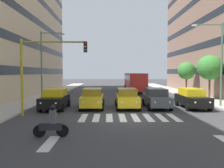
{
  "coord_description": "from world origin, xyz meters",
  "views": [
    {
      "loc": [
        1.41,
        15.11,
        3.12
      ],
      "look_at": [
        1.05,
        -7.35,
        1.95
      ],
      "focal_mm": 35.36,
      "sensor_mm": 36.0,
      "label": 1
    }
  ],
  "objects_px": {
    "car_2": "(127,98)",
    "motorcycle_with_rider": "(52,124)",
    "street_lamp_left": "(217,56)",
    "street_tree_1": "(210,67)",
    "car_4": "(55,99)",
    "car_3": "(92,98)",
    "street_tree_2": "(186,71)",
    "street_lamp_right": "(45,59)",
    "bus_behind_traffic": "(135,80)",
    "traffic_light_gantry": "(41,64)",
    "car_0": "(192,98)",
    "car_1": "(156,98)"
  },
  "relations": [
    {
      "from": "car_1",
      "to": "traffic_light_gantry",
      "type": "xyz_separation_m",
      "value": [
        9.04,
        3.38,
        2.85
      ]
    },
    {
      "from": "car_1",
      "to": "car_0",
      "type": "bearing_deg",
      "value": 177.12
    },
    {
      "from": "street_lamp_right",
      "to": "street_lamp_left",
      "type": "bearing_deg",
      "value": 164.72
    },
    {
      "from": "street_tree_1",
      "to": "street_tree_2",
      "type": "bearing_deg",
      "value": -87.71
    },
    {
      "from": "car_2",
      "to": "bus_behind_traffic",
      "type": "xyz_separation_m",
      "value": [
        -2.59,
        -16.13,
        0.97
      ]
    },
    {
      "from": "street_tree_2",
      "to": "bus_behind_traffic",
      "type": "bearing_deg",
      "value": -36.21
    },
    {
      "from": "car_2",
      "to": "street_lamp_left",
      "type": "relative_size",
      "value": 0.61
    },
    {
      "from": "motorcycle_with_rider",
      "to": "car_2",
      "type": "bearing_deg",
      "value": -116.76
    },
    {
      "from": "traffic_light_gantry",
      "to": "car_3",
      "type": "bearing_deg",
      "value": -134.93
    },
    {
      "from": "car_1",
      "to": "street_lamp_left",
      "type": "xyz_separation_m",
      "value": [
        -5.38,
        -0.17,
        3.72
      ]
    },
    {
      "from": "car_2",
      "to": "motorcycle_with_rider",
      "type": "bearing_deg",
      "value": 63.24
    },
    {
      "from": "car_2",
      "to": "car_0",
      "type": "bearing_deg",
      "value": 178.66
    },
    {
      "from": "car_2",
      "to": "street_tree_2",
      "type": "xyz_separation_m",
      "value": [
        -9.23,
        -11.27,
        2.48
      ]
    },
    {
      "from": "car_4",
      "to": "street_lamp_left",
      "type": "height_order",
      "value": "street_lamp_left"
    },
    {
      "from": "bus_behind_traffic",
      "to": "traffic_light_gantry",
      "type": "bearing_deg",
      "value": 65.12
    },
    {
      "from": "car_0",
      "to": "bus_behind_traffic",
      "type": "xyz_separation_m",
      "value": [
        3.1,
        -16.27,
        0.97
      ]
    },
    {
      "from": "street_lamp_left",
      "to": "street_tree_1",
      "type": "xyz_separation_m",
      "value": [
        -1.53,
        -4.58,
        -0.93
      ]
    },
    {
      "from": "car_0",
      "to": "car_4",
      "type": "relative_size",
      "value": 1.0
    },
    {
      "from": "car_4",
      "to": "street_lamp_right",
      "type": "xyz_separation_m",
      "value": [
        2.25,
        -5.03,
        3.72
      ]
    },
    {
      "from": "street_tree_1",
      "to": "car_3",
      "type": "bearing_deg",
      "value": 20.61
    },
    {
      "from": "car_4",
      "to": "bus_behind_traffic",
      "type": "bearing_deg",
      "value": -118.04
    },
    {
      "from": "car_4",
      "to": "car_2",
      "type": "bearing_deg",
      "value": -176.77
    },
    {
      "from": "street_lamp_left",
      "to": "car_1",
      "type": "bearing_deg",
      "value": 1.85
    },
    {
      "from": "motorcycle_with_rider",
      "to": "street_tree_2",
      "type": "bearing_deg",
      "value": -124.3
    },
    {
      "from": "car_3",
      "to": "street_tree_1",
      "type": "height_order",
      "value": "street_tree_1"
    },
    {
      "from": "street_tree_1",
      "to": "street_lamp_right",
      "type": "bearing_deg",
      "value": 0.32
    },
    {
      "from": "car_2",
      "to": "street_tree_2",
      "type": "height_order",
      "value": "street_tree_2"
    },
    {
      "from": "car_0",
      "to": "street_lamp_right",
      "type": "height_order",
      "value": "street_lamp_right"
    },
    {
      "from": "street_tree_1",
      "to": "bus_behind_traffic",
      "type": "bearing_deg",
      "value": -58.7
    },
    {
      "from": "car_1",
      "to": "car_3",
      "type": "xyz_separation_m",
      "value": [
        5.62,
        -0.05,
        0.0
      ]
    },
    {
      "from": "car_4",
      "to": "street_lamp_right",
      "type": "bearing_deg",
      "value": -65.89
    },
    {
      "from": "car_3",
      "to": "street_tree_2",
      "type": "relative_size",
      "value": 1.0
    },
    {
      "from": "car_1",
      "to": "traffic_light_gantry",
      "type": "height_order",
      "value": "traffic_light_gantry"
    },
    {
      "from": "car_2",
      "to": "motorcycle_with_rider",
      "type": "height_order",
      "value": "car_2"
    },
    {
      "from": "motorcycle_with_rider",
      "to": "street_lamp_left",
      "type": "relative_size",
      "value": 0.23
    },
    {
      "from": "car_2",
      "to": "street_tree_2",
      "type": "relative_size",
      "value": 1.0
    },
    {
      "from": "bus_behind_traffic",
      "to": "motorcycle_with_rider",
      "type": "relative_size",
      "value": 6.17
    },
    {
      "from": "car_3",
      "to": "street_tree_2",
      "type": "distance_m",
      "value": 16.79
    },
    {
      "from": "street_lamp_right",
      "to": "street_tree_2",
      "type": "bearing_deg",
      "value": -159.55
    },
    {
      "from": "street_lamp_right",
      "to": "street_tree_2",
      "type": "distance_m",
      "value": 18.9
    },
    {
      "from": "car_0",
      "to": "street_lamp_left",
      "type": "xyz_separation_m",
      "value": [
        -2.27,
        -0.33,
        3.72
      ]
    },
    {
      "from": "street_lamp_left",
      "to": "car_2",
      "type": "bearing_deg",
      "value": 1.42
    },
    {
      "from": "bus_behind_traffic",
      "to": "street_lamp_left",
      "type": "distance_m",
      "value": 17.04
    },
    {
      "from": "car_1",
      "to": "car_3",
      "type": "relative_size",
      "value": 1.0
    },
    {
      "from": "car_3",
      "to": "car_0",
      "type": "bearing_deg",
      "value": 178.67
    },
    {
      "from": "car_2",
      "to": "motorcycle_with_rider",
      "type": "relative_size",
      "value": 2.61
    },
    {
      "from": "car_0",
      "to": "traffic_light_gantry",
      "type": "bearing_deg",
      "value": 14.87
    },
    {
      "from": "car_2",
      "to": "street_lamp_right",
      "type": "height_order",
      "value": "street_lamp_right"
    },
    {
      "from": "car_3",
      "to": "street_lamp_right",
      "type": "height_order",
      "value": "street_lamp_right"
    },
    {
      "from": "car_3",
      "to": "street_tree_1",
      "type": "bearing_deg",
      "value": -159.39
    }
  ]
}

